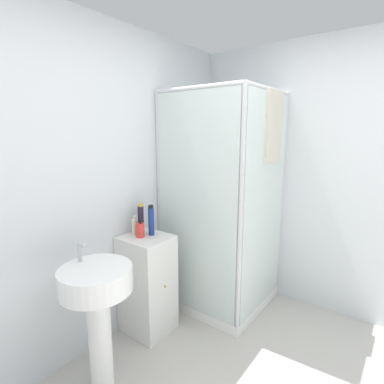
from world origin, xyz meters
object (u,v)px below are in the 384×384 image
at_px(sink, 97,301).
at_px(shampoo_bottle_tall_black, 141,219).
at_px(lotion_bottle_white, 134,227).
at_px(soap_dispenser, 140,230).
at_px(shampoo_bottle_blue, 151,220).

height_order(sink, shampoo_bottle_tall_black, shampoo_bottle_tall_black).
height_order(shampoo_bottle_tall_black, lotion_bottle_white, shampoo_bottle_tall_black).
relative_size(soap_dispenser, shampoo_bottle_tall_black, 0.58).
bearing_deg(shampoo_bottle_tall_black, sink, -156.59).
distance_m(shampoo_bottle_tall_black, shampoo_bottle_blue, 0.10).
distance_m(sink, soap_dispenser, 0.69).
height_order(sink, lotion_bottle_white, lotion_bottle_white).
bearing_deg(soap_dispenser, shampoo_bottle_tall_black, 41.34).
xyz_separation_m(shampoo_bottle_tall_black, lotion_bottle_white, (-0.05, 0.02, -0.06)).
height_order(shampoo_bottle_blue, lotion_bottle_white, shampoo_bottle_blue).
bearing_deg(sink, lotion_bottle_white, 26.98).
xyz_separation_m(shampoo_bottle_tall_black, shampoo_bottle_blue, (0.03, -0.09, -0.00)).
bearing_deg(shampoo_bottle_tall_black, soap_dispenser, -138.66).
bearing_deg(shampoo_bottle_blue, sink, -164.31).
height_order(sink, soap_dispenser, sink).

